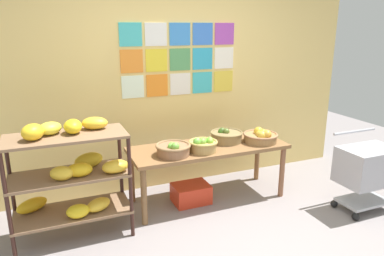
{
  "coord_description": "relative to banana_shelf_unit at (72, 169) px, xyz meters",
  "views": [
    {
      "loc": [
        -1.41,
        -2.25,
        1.93
      ],
      "look_at": [
        -0.02,
        1.13,
        0.89
      ],
      "focal_mm": 33.53,
      "sensor_mm": 36.0,
      "label": 1
    }
  ],
  "objects": [
    {
      "name": "display_table",
      "position": [
        1.47,
        0.21,
        -0.1
      ],
      "size": [
        1.77,
        0.65,
        0.65
      ],
      "color": "brown",
      "rests_on": "ground"
    },
    {
      "name": "back_wall_with_art",
      "position": [
        1.27,
        0.81,
        0.78
      ],
      "size": [
        4.86,
        0.07,
        2.91
      ],
      "color": "#E9C771",
      "rests_on": "ground"
    },
    {
      "name": "shopping_cart",
      "position": [
        2.94,
        -0.66,
        -0.19
      ],
      "size": [
        0.61,
        0.45,
        0.84
      ],
      "rotation": [
        0.0,
        0.0,
        0.22
      ],
      "color": "black",
      "rests_on": "ground"
    },
    {
      "name": "fruit_basket_back_right",
      "position": [
        1.01,
        0.07,
        0.04
      ],
      "size": [
        0.37,
        0.37,
        0.17
      ],
      "color": "#906444",
      "rests_on": "display_table"
    },
    {
      "name": "banana_shelf_unit",
      "position": [
        0.0,
        0.0,
        0.0
      ],
      "size": [
        1.05,
        0.49,
        1.15
      ],
      "color": "#341D17",
      "rests_on": "ground"
    },
    {
      "name": "fruit_basket_left",
      "position": [
        2.09,
        0.11,
        0.04
      ],
      "size": [
        0.4,
        0.4,
        0.17
      ],
      "color": "olive",
      "rests_on": "display_table"
    },
    {
      "name": "fruit_basket_centre",
      "position": [
        1.73,
        0.28,
        0.04
      ],
      "size": [
        0.38,
        0.38,
        0.16
      ],
      "color": "olive",
      "rests_on": "display_table"
    },
    {
      "name": "produce_crate_under_table",
      "position": [
        1.26,
        0.2,
        -0.57
      ],
      "size": [
        0.4,
        0.31,
        0.21
      ],
      "primitive_type": "cube",
      "color": "red",
      "rests_on": "ground"
    },
    {
      "name": "fruit_basket_right",
      "position": [
        1.34,
        0.06,
        0.05
      ],
      "size": [
        0.31,
        0.31,
        0.17
      ],
      "color": "tan",
      "rests_on": "display_table"
    }
  ]
}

